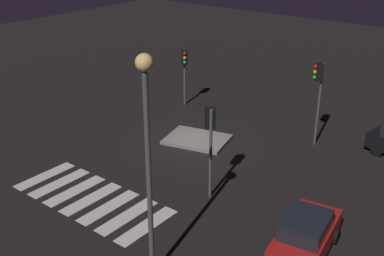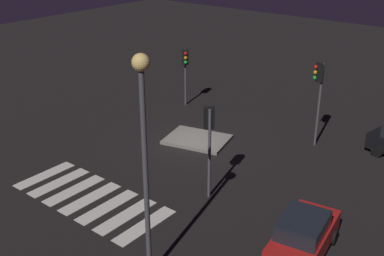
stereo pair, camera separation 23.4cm
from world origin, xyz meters
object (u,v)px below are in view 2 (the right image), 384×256
at_px(car_red, 303,236).
at_px(traffic_light_west, 186,64).
at_px(traffic_light_north, 319,84).
at_px(street_lamp, 144,135).
at_px(traffic_island, 197,139).
at_px(traffic_light_east, 209,130).

relative_size(car_red, traffic_light_west, 1.08).
xyz_separation_m(car_red, traffic_light_west, (-13.66, 9.74, 2.09)).
height_order(traffic_light_north, street_lamp, street_lamp).
relative_size(traffic_island, traffic_light_north, 0.85).
height_order(traffic_island, traffic_light_west, traffic_light_west).
bearing_deg(traffic_light_east, traffic_light_north, -55.95).
bearing_deg(traffic_light_north, traffic_island, -3.93).
distance_m(traffic_light_west, street_lamp, 17.48).
bearing_deg(traffic_island, traffic_light_north, 34.16).
height_order(car_red, traffic_light_west, traffic_light_west).
bearing_deg(traffic_island, traffic_light_west, 135.79).
xyz_separation_m(traffic_island, street_lamp, (5.72, -10.06, 5.40)).
height_order(traffic_light_north, traffic_light_east, traffic_light_north).
relative_size(traffic_island, street_lamp, 0.49).
bearing_deg(traffic_island, traffic_light_east, -47.02).
height_order(car_red, traffic_light_north, traffic_light_north).
distance_m(traffic_island, traffic_light_east, 6.75).
relative_size(traffic_light_north, street_lamp, 0.58).
bearing_deg(traffic_island, car_red, -30.85).
distance_m(traffic_light_north, traffic_light_east, 8.15).
height_order(traffic_light_west, street_lamp, street_lamp).
height_order(traffic_island, street_lamp, street_lamp).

